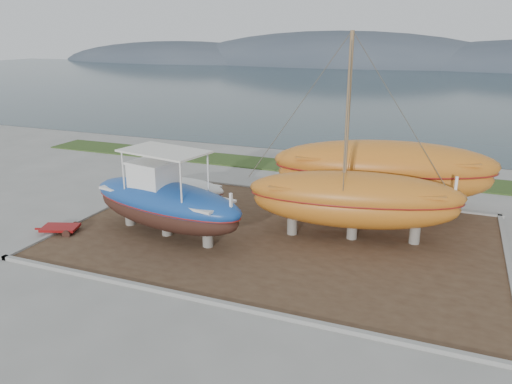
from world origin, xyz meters
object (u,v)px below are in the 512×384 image
at_px(orange_sailboat, 358,141).
at_px(orange_bare_hull, 383,178).
at_px(red_trailer, 60,230).
at_px(white_dinghy, 190,192).
at_px(blue_caique, 165,193).

height_order(orange_sailboat, orange_bare_hull, orange_sailboat).
bearing_deg(red_trailer, orange_bare_hull, 12.53).
xyz_separation_m(white_dinghy, orange_bare_hull, (9.28, 2.31, 1.10)).
relative_size(white_dinghy, red_trailer, 1.81).
bearing_deg(blue_caique, white_dinghy, 116.54).
bearing_deg(orange_sailboat, red_trailer, -171.69).
distance_m(blue_caique, red_trailer, 5.09).
distance_m(orange_sailboat, orange_bare_hull, 4.58).
distance_m(blue_caique, orange_bare_hull, 10.35).
xyz_separation_m(orange_sailboat, orange_bare_hull, (0.64, 3.78, -2.51)).
bearing_deg(orange_bare_hull, white_dinghy, -177.88).
height_order(blue_caique, orange_sailboat, orange_sailboat).
relative_size(orange_bare_hull, red_trailer, 4.60).
bearing_deg(orange_bare_hull, orange_sailboat, -111.43).
xyz_separation_m(blue_caique, orange_bare_hull, (8.17, 6.36, -0.16)).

